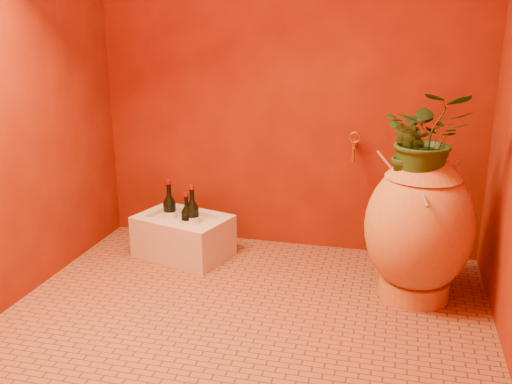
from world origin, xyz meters
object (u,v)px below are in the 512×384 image
(wall_tap, at_px, (354,145))
(wine_bottle_c, at_px, (193,219))
(stone_basin, at_px, (183,237))
(wine_bottle_b, at_px, (187,221))
(wine_bottle_a, at_px, (170,213))
(amphora, at_px, (419,226))

(wall_tap, bearing_deg, wine_bottle_c, -161.96)
(stone_basin, height_order, wine_bottle_c, wine_bottle_c)
(stone_basin, relative_size, wine_bottle_b, 2.21)
(stone_basin, xyz_separation_m, wine_bottle_a, (-0.10, 0.03, 0.14))
(wine_bottle_c, relative_size, wall_tap, 1.99)
(amphora, bearing_deg, wine_bottle_c, 171.83)
(stone_basin, relative_size, wine_bottle_a, 1.87)
(stone_basin, bearing_deg, wine_bottle_c, -17.62)
(wine_bottle_a, height_order, wall_tap, wall_tap)
(wine_bottle_b, height_order, wall_tap, wall_tap)
(wine_bottle_b, bearing_deg, wall_tap, 18.31)
(wine_bottle_a, relative_size, wall_tap, 2.03)
(stone_basin, distance_m, wine_bottle_a, 0.18)
(amphora, bearing_deg, stone_basin, 171.31)
(wine_bottle_a, bearing_deg, wine_bottle_b, -25.66)
(amphora, xyz_separation_m, stone_basin, (-1.45, 0.22, -0.28))
(wine_bottle_b, height_order, wine_bottle_c, wine_bottle_c)
(stone_basin, xyz_separation_m, wine_bottle_c, (0.08, -0.02, 0.14))
(stone_basin, relative_size, wine_bottle_c, 1.91)
(amphora, relative_size, stone_basin, 1.26)
(wine_bottle_c, bearing_deg, wall_tap, 18.04)
(wine_bottle_a, xyz_separation_m, wall_tap, (1.14, 0.26, 0.46))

